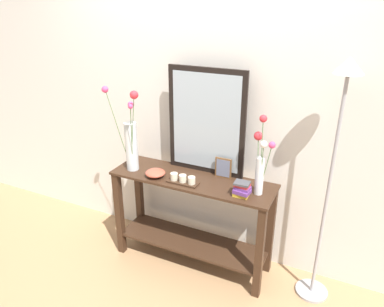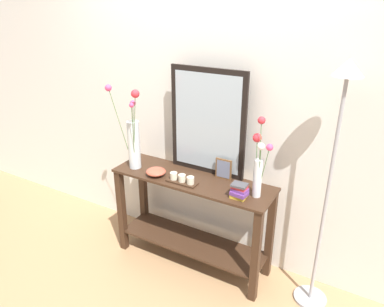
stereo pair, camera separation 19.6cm
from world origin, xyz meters
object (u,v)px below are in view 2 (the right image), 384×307
at_px(console_table, 192,213).
at_px(tall_vase_left, 133,139).
at_px(picture_frame_small, 223,169).
at_px(book_stack, 239,191).
at_px(mirror_leaning, 207,122).
at_px(vase_right, 259,164).
at_px(decorative_bowl, 156,172).
at_px(floor_lamp, 334,153).
at_px(candle_tray, 182,179).

distance_m(console_table, tall_vase_left, 0.76).
relative_size(picture_frame_small, book_stack, 1.35).
distance_m(mirror_leaning, vase_right, 0.54).
xyz_separation_m(console_table, vase_right, (0.53, -0.00, 0.57)).
xyz_separation_m(tall_vase_left, decorative_bowl, (0.23, -0.03, -0.22)).
distance_m(tall_vase_left, vase_right, 1.03).
bearing_deg(console_table, mirror_leaning, 75.05).
height_order(tall_vase_left, book_stack, tall_vase_left).
bearing_deg(floor_lamp, tall_vase_left, -175.25).
bearing_deg(tall_vase_left, mirror_leaning, 22.79).
height_order(picture_frame_small, book_stack, picture_frame_small).
height_order(vase_right, decorative_bowl, vase_right).
height_order(mirror_leaning, candle_tray, mirror_leaning).
relative_size(decorative_bowl, book_stack, 1.30).
bearing_deg(mirror_leaning, decorative_bowl, -140.63).
xyz_separation_m(mirror_leaning, floor_lamp, (0.95, -0.11, -0.01)).
relative_size(candle_tray, picture_frame_small, 1.49).
height_order(mirror_leaning, vase_right, mirror_leaning).
bearing_deg(vase_right, book_stack, -136.46).
bearing_deg(floor_lamp, book_stack, -164.83).
xyz_separation_m(mirror_leaning, vase_right, (0.49, -0.17, -0.17)).
distance_m(mirror_leaning, book_stack, 0.59).
bearing_deg(tall_vase_left, vase_right, 3.51).
xyz_separation_m(tall_vase_left, floor_lamp, (1.49, 0.12, 0.16)).
bearing_deg(decorative_bowl, mirror_leaning, 39.37).
bearing_deg(picture_frame_small, candle_tray, -137.79).
xyz_separation_m(console_table, mirror_leaning, (0.04, 0.16, 0.73)).
relative_size(vase_right, book_stack, 4.80).
bearing_deg(console_table, floor_lamp, 3.27).
relative_size(tall_vase_left, floor_lamp, 0.39).
xyz_separation_m(mirror_leaning, picture_frame_small, (0.17, -0.05, -0.33)).
xyz_separation_m(candle_tray, floor_lamp, (1.02, 0.16, 0.38)).
distance_m(candle_tray, decorative_bowl, 0.24).
distance_m(vase_right, book_stack, 0.24).
height_order(console_table, tall_vase_left, tall_vase_left).
distance_m(decorative_bowl, book_stack, 0.71).
bearing_deg(book_stack, tall_vase_left, 178.39).
xyz_separation_m(vase_right, candle_tray, (-0.56, -0.10, -0.22)).
bearing_deg(floor_lamp, console_table, -176.73).
bearing_deg(tall_vase_left, floor_lamp, 4.75).
height_order(console_table, picture_frame_small, picture_frame_small).
bearing_deg(book_stack, vase_right, 43.54).
xyz_separation_m(tall_vase_left, vase_right, (1.03, 0.06, -0.00)).
xyz_separation_m(picture_frame_small, decorative_bowl, (-0.48, -0.21, -0.05)).
bearing_deg(picture_frame_small, mirror_leaning, 165.02).
distance_m(console_table, book_stack, 0.58).
bearing_deg(candle_tray, book_stack, 0.95).
distance_m(console_table, picture_frame_small, 0.47).
bearing_deg(tall_vase_left, console_table, 7.65).
height_order(picture_frame_small, floor_lamp, floor_lamp).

